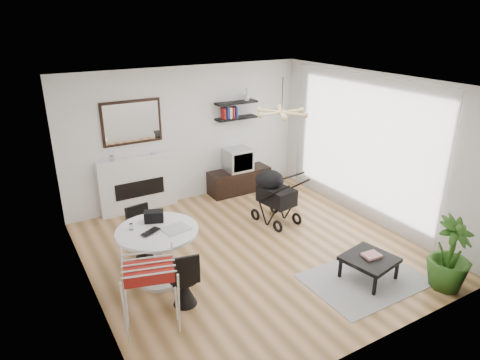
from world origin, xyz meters
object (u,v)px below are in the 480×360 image
crt_tv (238,159)px  coffee_table (369,260)px  fireplace (138,177)px  drying_rack (151,295)px  tv_console (239,181)px  potted_plant (451,254)px  stroller (274,198)px  dining_table (158,248)px

crt_tv → coffee_table: 3.80m
fireplace → coffee_table: size_ratio=2.77×
drying_rack → coffee_table: drying_rack is taller
tv_console → drying_rack: drying_rack is taller
crt_tv → drying_rack: same height
potted_plant → stroller: bearing=107.4°
potted_plant → drying_rack: bearing=162.5°
coffee_table → fireplace: bearing=118.3°
tv_console → potted_plant: potted_plant is taller
crt_tv → coffee_table: (0.00, -3.78, -0.42)m
crt_tv → dining_table: (-2.62, -2.31, -0.19)m
tv_console → coffee_table: tv_console is taller
fireplace → stroller: size_ratio=2.02×
fireplace → stroller: 2.64m
stroller → fireplace: bearing=131.2°
drying_rack → stroller: bearing=46.4°
coffee_table → potted_plant: 1.08m
crt_tv → fireplace: bearing=175.4°
tv_console → drying_rack: size_ratio=1.38×
drying_rack → potted_plant: potted_plant is taller
tv_console → coffee_table: (-0.03, -3.78, 0.06)m
dining_table → drying_rack: size_ratio=1.18×
fireplace → tv_console: (2.15, -0.17, -0.43)m
dining_table → stroller: size_ratio=1.07×
dining_table → coffee_table: size_ratio=1.46×
tv_console → potted_plant: 4.55m
stroller → potted_plant: (0.92, -2.94, 0.06)m
fireplace → tv_console: size_ratio=1.61×
fireplace → crt_tv: fireplace is taller
fireplace → tv_console: fireplace is taller
crt_tv → tv_console: bearing=6.2°
fireplace → stroller: fireplace is taller
crt_tv → coffee_table: bearing=-89.9°
crt_tv → stroller: stroller is taller
stroller → crt_tv: bearing=77.2°
coffee_table → crt_tv: bearing=90.1°
drying_rack → coffee_table: bearing=6.4°
fireplace → coffee_table: 4.50m
fireplace → dining_table: size_ratio=1.89×
dining_table → potted_plant: potted_plant is taller
tv_console → potted_plant: size_ratio=1.28×
crt_tv → drying_rack: (-3.07, -3.25, -0.23)m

